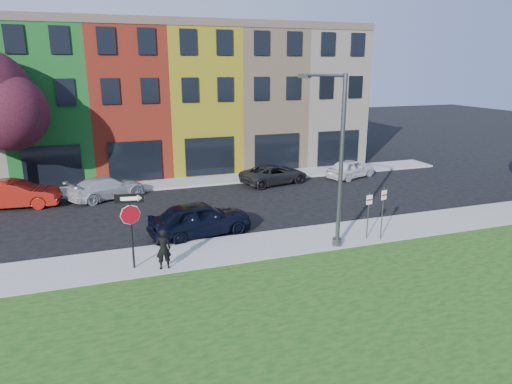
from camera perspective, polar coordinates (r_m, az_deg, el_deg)
name	(u,v)px	position (r m, az deg, el deg)	size (l,w,h in m)	color
ground	(311,273)	(17.59, 6.89, -10.05)	(120.00, 120.00, 0.00)	black
sidewalk_near	(322,238)	(20.86, 8.27, -5.70)	(40.00, 3.00, 0.12)	gray
sidewalk_far	(170,184)	(30.42, -10.73, 1.01)	(40.00, 2.40, 0.12)	gray
rowhouse_block	(160,101)	(35.77, -11.86, 11.13)	(30.00, 10.12, 10.00)	beige
stop_sign	(130,216)	(17.47, -15.42, -2.89)	(1.04, 0.21, 2.93)	black
man	(163,249)	(17.61, -11.51, -7.00)	(0.58, 0.39, 1.58)	black
sedan_near	(200,218)	(21.05, -6.99, -3.30)	(4.95, 2.61, 1.60)	black
parked_car_red	(15,194)	(28.21, -27.93, -0.25)	(4.76, 2.11, 1.52)	maroon
parked_car_silver	(107,188)	(28.06, -18.13, 0.51)	(4.81, 3.52, 1.29)	#B4B5B9
parked_car_dark	(274,174)	(30.07, 2.28, 2.24)	(4.93, 3.06, 1.27)	black
parked_car_white	(351,169)	(32.28, 11.77, 2.89)	(4.16, 2.83, 1.32)	silver
street_lamp	(337,162)	(19.10, 10.05, 3.74)	(1.27, 2.42, 7.16)	#4B4D50
parking_sign_a	(368,210)	(20.61, 13.88, -2.23)	(0.32, 0.10, 2.09)	#4B4D50
parking_sign_b	(383,208)	(20.61, 15.57, -1.89)	(0.31, 0.12, 2.38)	#4B4D50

